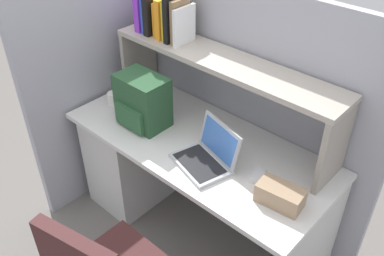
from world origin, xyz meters
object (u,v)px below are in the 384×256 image
at_px(paper_cup, 114,99).
at_px(laptop, 208,155).
at_px(tissue_box, 280,195).
at_px(backpack, 142,102).
at_px(computer_mouse, 258,176).

bearing_deg(paper_cup, laptop, -2.16).
bearing_deg(tissue_box, paper_cup, 172.33).
bearing_deg(paper_cup, backpack, -1.84).
xyz_separation_m(backpack, tissue_box, (0.97, -0.02, -0.10)).
xyz_separation_m(paper_cup, tissue_box, (1.27, -0.02, 0.01)).
height_order(computer_mouse, tissue_box, tissue_box).
relative_size(paper_cup, tissue_box, 0.39).
relative_size(computer_mouse, tissue_box, 0.47).
bearing_deg(paper_cup, tissue_box, -1.11).
relative_size(laptop, paper_cup, 4.28).
height_order(computer_mouse, paper_cup, paper_cup).
bearing_deg(tissue_box, laptop, 174.27).
distance_m(backpack, paper_cup, 0.31).
relative_size(laptop, tissue_box, 1.67).
bearing_deg(backpack, tissue_box, -0.89).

